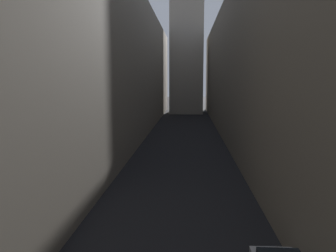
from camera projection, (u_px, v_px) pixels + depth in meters
ground_plane at (183, 146)px, 43.79m from camera, size 264.00×264.00×0.00m
building_block_left at (99, 66)px, 45.11m from camera, size 11.12×108.00×20.24m
building_block_right at (288, 69)px, 43.68m from camera, size 15.52×108.00×19.47m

